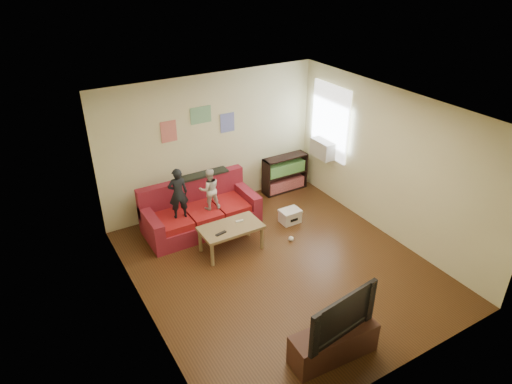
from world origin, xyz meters
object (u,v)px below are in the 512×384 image
sofa (200,212)px  coffee_table (231,230)px  child_a (178,193)px  television (337,312)px  child_b (209,189)px  bookshelf (285,175)px  tv_stand (333,343)px  file_box (290,216)px

sofa → coffee_table: 0.99m
child_a → television: 3.63m
child_b → bookshelf: 2.19m
coffee_table → television: television is taller
sofa → child_a: size_ratio=2.22×
tv_stand → television: television is taller
sofa → television: size_ratio=1.91×
sofa → child_a: child_a is taller
sofa → bookshelf: bearing=10.6°
sofa → coffee_table: (0.15, -0.97, 0.10)m
child_b → tv_stand: size_ratio=0.68×
file_box → child_a: bearing=164.0°
child_b → bookshelf: (2.05, 0.58, -0.48)m
coffee_table → child_a: bearing=127.0°
child_b → sofa: bearing=-38.0°
sofa → file_box: sofa is taller
bookshelf → child_b: bearing=-164.1°
television → child_a: bearing=92.5°
sofa → tv_stand: sofa is taller
coffee_table → tv_stand: size_ratio=0.91×
child_b → tv_stand: bearing=101.9°
child_a → file_box: size_ratio=2.46×
file_box → television: (-1.38, -2.99, 0.62)m
sofa → bookshelf: size_ratio=2.12×
child_a → file_box: (2.01, -0.58, -0.78)m
bookshelf → television: 4.64m
tv_stand → television: bearing=-176.7°
sofa → television: bearing=-87.3°
child_b → coffee_table: size_ratio=0.74×
sofa → tv_stand: 3.75m
child_a → television: child_a is taller
file_box → television: 3.35m
coffee_table → bookshelf: 2.47m
child_a → coffee_table: 1.12m
tv_stand → child_b: bearing=93.8°
sofa → file_box: (1.55, -0.75, -0.18)m
sofa → coffee_table: bearing=-81.2°
child_b → tv_stand: 3.62m
file_box → television: bearing=-114.7°
tv_stand → television: 0.54m
tv_stand → television: size_ratio=1.06×
bookshelf → tv_stand: bookshelf is taller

